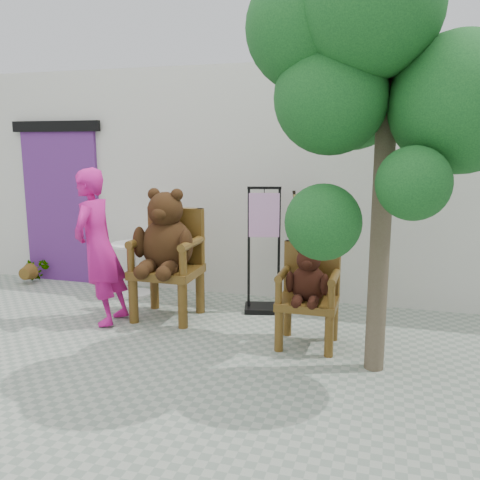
% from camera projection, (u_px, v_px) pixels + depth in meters
% --- Properties ---
extents(ground_plane, '(60.00, 60.00, 0.00)m').
position_uv_depth(ground_plane, '(189.00, 382.00, 4.34)').
color(ground_plane, gray).
rests_on(ground_plane, ground).
extents(back_wall, '(9.00, 1.00, 3.00)m').
position_uv_depth(back_wall, '(271.00, 181.00, 6.98)').
color(back_wall, silver).
rests_on(back_wall, ground).
extents(doorway, '(1.40, 0.11, 2.33)m').
position_uv_depth(doorway, '(62.00, 203.00, 7.38)').
color(doorway, '#592571').
rests_on(doorway, ground).
extents(chair_big, '(0.72, 0.80, 1.52)m').
position_uv_depth(chair_big, '(167.00, 245.00, 5.83)').
color(chair_big, '#4B3210').
rests_on(chair_big, ground).
extents(chair_small, '(0.58, 0.55, 1.03)m').
position_uv_depth(chair_small, '(309.00, 285.00, 5.06)').
color(chair_small, '#4B3210').
rests_on(chair_small, ground).
extents(person, '(0.43, 0.64, 1.74)m').
position_uv_depth(person, '(99.00, 247.00, 5.66)').
color(person, '#BE177B').
rests_on(person, ground).
extents(cafe_table, '(0.60, 0.60, 0.70)m').
position_uv_depth(cafe_table, '(134.00, 263.00, 6.80)').
color(cafe_table, white).
rests_on(cafe_table, ground).
extents(display_stand, '(0.52, 0.44, 1.51)m').
position_uv_depth(display_stand, '(264.00, 264.00, 6.09)').
color(display_stand, black).
rests_on(display_stand, ground).
extents(stool_bucket, '(0.32, 0.32, 1.45)m').
position_uv_depth(stool_bucket, '(299.00, 256.00, 6.29)').
color(stool_bucket, white).
rests_on(stool_bucket, ground).
extents(tree, '(2.19, 2.03, 3.55)m').
position_uv_depth(tree, '(367.00, 72.00, 4.14)').
color(tree, '#433828').
rests_on(tree, ground).
extents(potted_plant, '(0.40, 0.35, 0.41)m').
position_uv_depth(potted_plant, '(33.00, 268.00, 7.45)').
color(potted_plant, '#0F3817').
rests_on(potted_plant, ground).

